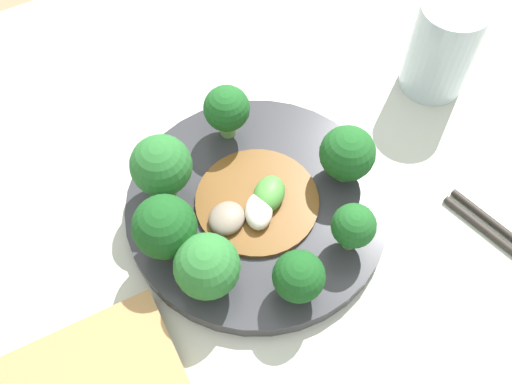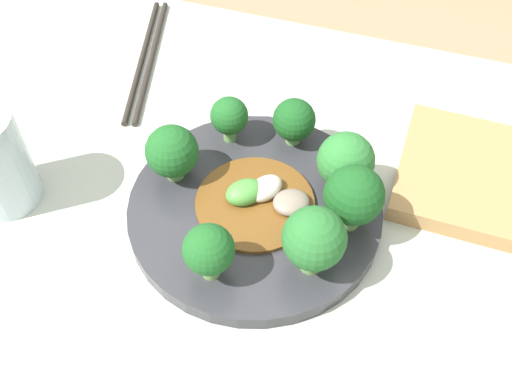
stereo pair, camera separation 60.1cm
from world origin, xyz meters
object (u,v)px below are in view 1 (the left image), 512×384
Objects in this scene: broccoli_south at (299,277)px; drinking_glass at (442,47)px; broccoli_east at (347,154)px; broccoli_northwest at (161,166)px; broccoli_southeast at (353,227)px; broccoli_southwest at (207,267)px; broccoli_north at (227,109)px; broccoli_west at (165,228)px; stirfry_center at (255,204)px; plate at (256,207)px.

drinking_glass is (0.26, 0.15, 0.01)m from broccoli_south.
broccoli_east is 0.17m from broccoli_northwest.
broccoli_southwest is at bearing 169.04° from broccoli_southeast.
broccoli_southeast is 0.50× the size of drinking_glass.
broccoli_north is at bearing 127.80° from broccoli_east.
broccoli_west is 0.66× the size of drinking_glass.
broccoli_southwest reaches higher than broccoli_south.
broccoli_north is 1.15× the size of broccoli_south.
broccoli_west is 0.10m from stirfry_center.
broccoli_southeast reaches higher than plate.
broccoli_southwest is 1.03× the size of broccoli_north.
broccoli_east is 0.85× the size of broccoli_northwest.
drinking_glass is at bearing 34.17° from broccoli_southeast.
broccoli_south and broccoli_southeast have the same top height.
broccoli_west reaches higher than broccoli_southwest.
plate is 0.11m from broccoli_west.
broccoli_east is at bearing -157.43° from drinking_glass.
broccoli_east is 1.01× the size of broccoli_north.
broccoli_northwest reaches higher than broccoli_south.
broccoli_west is 0.98× the size of broccoli_northwest.
broccoli_south is at bearing -47.72° from broccoli_west.
broccoli_south is at bearing -97.74° from broccoli_north.
broccoli_west is at bearing 178.41° from broccoli_east.
plate is 0.02m from stirfry_center.
broccoli_southwest is 0.08m from broccoli_south.
broccoli_north reaches higher than plate.
broccoli_east is 0.58× the size of drinking_glass.
drinking_glass is at bearing 18.36° from broccoli_southwest.
broccoli_east is (0.18, -0.01, -0.01)m from broccoli_west.
broccoli_southeast is at bearing -118.43° from broccoli_east.
broccoli_northwest is 0.62× the size of stirfry_center.
drinking_glass is at bearing 12.40° from plate.
broccoli_west is at bearing -178.38° from stirfry_center.
broccoli_south is 0.07m from broccoli_southeast.
broccoli_west reaches higher than stirfry_center.
broccoli_east is at bearing 14.08° from broccoli_southwest.
broccoli_southwest is 0.59× the size of drinking_glass.
broccoli_southeast is 0.10m from stirfry_center.
stirfry_center is (0.01, 0.09, -0.02)m from broccoli_south.
drinking_glass is at bearing 10.17° from broccoli_west.
drinking_glass reaches higher than stirfry_center.
broccoli_east is (0.09, -0.01, 0.04)m from plate.
broccoli_west is 1.32× the size of broccoli_south.
broccoli_south is at bearing -68.29° from broccoli_northwest.
broccoli_south is 0.30m from drinking_glass.
broccoli_northwest reaches higher than broccoli_west.
plate is at bearing 3.91° from broccoli_west.
broccoli_northwest reaches higher than broccoli_north.
plate is 2.14× the size of stirfry_center.
plate is at bearing 125.09° from broccoli_southeast.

